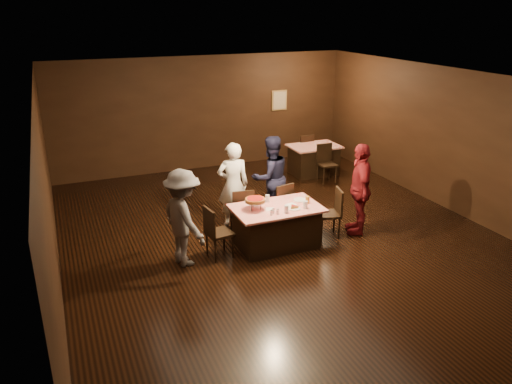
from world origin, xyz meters
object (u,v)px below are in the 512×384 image
chair_far_left (241,211)px  diner_white_jacket (233,185)px  diner_red_shirt (360,189)px  plate_empty (300,200)px  diner_navy_hoodie (271,177)px  glass_front_right (305,205)px  diner_grey_knit (183,218)px  chair_back_near (327,164)px  chair_far_right (279,205)px  chair_end_right (329,213)px  chair_back_far (303,151)px  glass_amber (307,200)px  back_table (314,160)px  glass_front_left (286,209)px  chair_end_left (219,232)px  pizza_stand (255,200)px  main_table (276,227)px  glass_back (267,198)px

chair_far_left → diner_white_jacket: bearing=-81.8°
diner_red_shirt → plate_empty: 1.20m
diner_navy_hoodie → glass_front_right: size_ratio=12.47×
diner_grey_knit → chair_back_near: bearing=-73.0°
plate_empty → chair_far_right: bearing=104.0°
chair_back_near → chair_end_right: bearing=-117.5°
chair_back_far → glass_amber: size_ratio=6.79×
back_table → glass_front_left: size_ratio=9.29×
chair_back_far → glass_amber: 4.64m
chair_end_left → diner_grey_knit: (-0.63, 0.00, 0.37)m
chair_far_right → glass_front_right: 1.07m
diner_red_shirt → pizza_stand: size_ratio=4.72×
chair_far_right → plate_empty: 0.69m
chair_back_far → glass_front_left: size_ratio=6.79×
chair_back_near → diner_navy_hoodie: diner_navy_hoodie is taller
chair_far_right → pizza_stand: 1.16m
main_table → diner_navy_hoodie: (0.46, 1.29, 0.49)m
main_table → diner_red_shirt: size_ratio=0.89×
pizza_stand → diner_grey_knit: bearing=-178.0°
glass_amber → plate_empty: bearing=104.0°
chair_back_near → chair_back_far: size_ratio=1.00×
chair_back_near → glass_front_left: 4.07m
diner_navy_hoodie → glass_front_left: (-0.41, -1.59, -0.03)m
main_table → chair_far_left: size_ratio=1.68×
back_table → diner_grey_knit: 5.64m
diner_grey_knit → plate_empty: bearing=-101.4°
chair_back_near → diner_grey_knit: 5.23m
chair_end_right → glass_front_left: 1.15m
glass_back → diner_red_shirt: bearing=-11.0°
chair_end_left → chair_back_far: 5.56m
chair_back_far → plate_empty: chair_back_far is taller
chair_end_right → back_table: bearing=170.3°
chair_back_far → glass_front_right: chair_back_far is taller
back_table → chair_end_left: 5.14m
diner_white_jacket → chair_end_left: bearing=69.8°
glass_front_left → glass_back: bearing=99.5°
back_table → plate_empty: size_ratio=5.20×
back_table → diner_red_shirt: size_ratio=0.73×
chair_back_near → diner_white_jacket: (-3.09, -1.60, 0.39)m
chair_far_right → diner_grey_knit: size_ratio=0.56×
chair_back_far → chair_end_left: bearing=42.9°
diner_navy_hoodie → chair_back_near: bearing=-152.1°
chair_far_left → chair_end_left: 1.03m
pizza_stand → glass_back: bearing=35.5°
diner_white_jacket → diner_red_shirt: (2.14, -1.23, 0.03)m
glass_front_right → chair_back_near: bearing=53.5°
chair_back_near → glass_amber: chair_back_near is taller
glass_amber → glass_front_right: bearing=-126.9°
diner_grey_knit → plate_empty: (2.28, 0.15, -0.07)m
chair_end_left → diner_navy_hoodie: diner_navy_hoodie is taller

